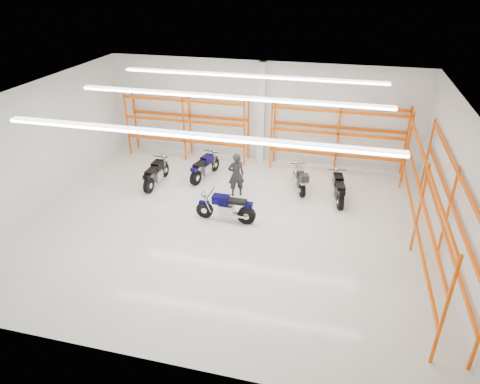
% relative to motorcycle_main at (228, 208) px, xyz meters
% --- Properties ---
extents(ground, '(14.00, 14.00, 0.00)m').
position_rel_motorcycle_main_xyz_m(ground, '(0.03, -0.30, -0.50)').
color(ground, beige).
rests_on(ground, ground).
extents(room_shell, '(14.02, 12.02, 4.51)m').
position_rel_motorcycle_main_xyz_m(room_shell, '(0.03, -0.28, 2.78)').
color(room_shell, silver).
rests_on(room_shell, ground).
extents(motorcycle_main, '(2.18, 0.72, 1.07)m').
position_rel_motorcycle_main_xyz_m(motorcycle_main, '(0.00, 0.00, 0.00)').
color(motorcycle_main, black).
rests_on(motorcycle_main, ground).
extents(motorcycle_back_a, '(0.71, 2.15, 1.05)m').
position_rel_motorcycle_main_xyz_m(motorcycle_back_a, '(-3.62, 1.97, -0.01)').
color(motorcycle_back_a, black).
rests_on(motorcycle_back_a, ground).
extents(motorcycle_back_b, '(0.86, 2.10, 1.04)m').
position_rel_motorcycle_main_xyz_m(motorcycle_back_b, '(-1.90, 3.06, -0.01)').
color(motorcycle_back_b, black).
rests_on(motorcycle_back_b, ground).
extents(motorcycle_back_c, '(0.91, 1.95, 1.02)m').
position_rel_motorcycle_main_xyz_m(motorcycle_back_c, '(2.17, 2.93, -0.01)').
color(motorcycle_back_c, black).
rests_on(motorcycle_back_c, ground).
extents(motorcycle_back_d, '(0.73, 2.11, 1.04)m').
position_rel_motorcycle_main_xyz_m(motorcycle_back_d, '(3.68, 2.46, -0.01)').
color(motorcycle_back_d, black).
rests_on(motorcycle_back_d, ground).
extents(standing_man, '(0.76, 0.66, 1.76)m').
position_rel_motorcycle_main_xyz_m(standing_man, '(-0.21, 1.94, 0.38)').
color(standing_man, black).
rests_on(standing_man, ground).
extents(structural_column, '(0.32, 0.32, 4.50)m').
position_rel_motorcycle_main_xyz_m(structural_column, '(0.03, 5.52, 1.75)').
color(structural_column, white).
rests_on(structural_column, ground).
extents(pallet_racking_back_left, '(5.67, 0.87, 3.00)m').
position_rel_motorcycle_main_xyz_m(pallet_racking_back_left, '(-3.37, 5.18, 1.28)').
color(pallet_racking_back_left, '#EF4800').
rests_on(pallet_racking_back_left, ground).
extents(pallet_racking_back_right, '(5.67, 0.87, 3.00)m').
position_rel_motorcycle_main_xyz_m(pallet_racking_back_right, '(3.43, 5.18, 1.28)').
color(pallet_racking_back_right, '#EF4800').
rests_on(pallet_racking_back_right, ground).
extents(pallet_racking_side, '(0.87, 9.07, 3.00)m').
position_rel_motorcycle_main_xyz_m(pallet_racking_side, '(6.51, -0.30, 1.31)').
color(pallet_racking_side, '#EF4800').
rests_on(pallet_racking_side, ground).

